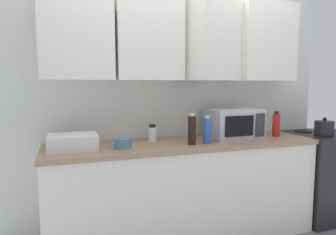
{
  "coord_description": "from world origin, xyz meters",
  "views": [
    {
      "loc": [
        -1.0,
        -2.78,
        1.42
      ],
      "look_at": [
        -0.15,
        -0.25,
        1.12
      ],
      "focal_mm": 32.23,
      "sensor_mm": 36.0,
      "label": 1
    }
  ],
  "objects": [
    {
      "name": "microwave",
      "position": [
        0.52,
        -0.26,
        1.04
      ],
      "size": [
        0.48,
        0.37,
        0.28
      ],
      "color": "#B7B7BC",
      "rests_on": "counter_run"
    },
    {
      "name": "bottle_soy_dark",
      "position": [
        0.01,
        -0.43,
        1.03
      ],
      "size": [
        0.07,
        0.07,
        0.27
      ],
      "color": "black",
      "rests_on": "counter_run"
    },
    {
      "name": "bottle_red_sauce",
      "position": [
        0.97,
        -0.32,
        1.02
      ],
      "size": [
        0.07,
        0.07,
        0.25
      ],
      "color": "red",
      "rests_on": "counter_run"
    },
    {
      "name": "dish_rack",
      "position": [
        -0.96,
        -0.3,
        0.96
      ],
      "size": [
        0.38,
        0.3,
        0.12
      ],
      "primitive_type": "cube",
      "color": "silver",
      "rests_on": "counter_run"
    },
    {
      "name": "wall_back_with_cabinets",
      "position": [
        0.0,
        -0.07,
        1.58
      ],
      "size": [
        3.31,
        0.54,
        2.6
      ],
      "color": "silver",
      "rests_on": "ground_plane"
    },
    {
      "name": "bottle_white_jar",
      "position": [
        -0.27,
        -0.16,
        0.97
      ],
      "size": [
        0.08,
        0.08,
        0.15
      ],
      "color": "white",
      "rests_on": "counter_run"
    },
    {
      "name": "stove_range",
      "position": [
        1.6,
        -0.32,
        0.45
      ],
      "size": [
        0.76,
        0.64,
        0.91
      ],
      "color": "black",
      "rests_on": "ground_plane"
    },
    {
      "name": "bowl_ceramic_small",
      "position": [
        -0.58,
        -0.38,
        0.94
      ],
      "size": [
        0.14,
        0.14,
        0.08
      ],
      "primitive_type": "cylinder",
      "color": "teal",
      "rests_on": "counter_run"
    },
    {
      "name": "counter_run",
      "position": [
        0.0,
        -0.3,
        0.45
      ],
      "size": [
        2.44,
        0.63,
        0.9
      ],
      "color": "white",
      "rests_on": "ground_plane"
    },
    {
      "name": "kettle",
      "position": [
        1.43,
        -0.46,
        0.98
      ],
      "size": [
        0.18,
        0.18,
        0.17
      ],
      "color": "black",
      "rests_on": "stove_range"
    },
    {
      "name": "bottle_blue_cleaner",
      "position": [
        0.15,
        -0.43,
        1.02
      ],
      "size": [
        0.07,
        0.07,
        0.24
      ],
      "color": "#2D56B7",
      "rests_on": "counter_run"
    }
  ]
}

